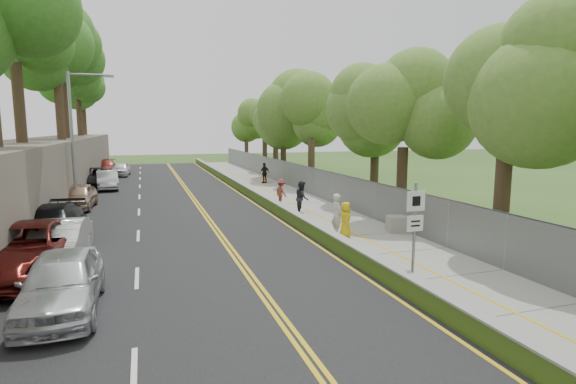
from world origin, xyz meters
TOP-DOWN VIEW (x-y plane):
  - ground at (0.00, 0.00)m, footprint 140.00×140.00m
  - road at (-5.40, 15.00)m, footprint 11.20×66.00m
  - sidewalk at (2.55, 15.00)m, footprint 4.20×66.00m
  - jersey_barrier at (0.25, 15.00)m, footprint 0.42×66.00m
  - rock_embankment at (-13.50, 15.00)m, footprint 5.00×66.00m
  - chainlink_fence at (4.65, 15.00)m, footprint 0.04×66.00m
  - trees_embankment at (-13.00, 15.00)m, footprint 6.40×66.00m
  - trees_fenceside at (7.00, 15.00)m, footprint 7.00×66.00m
  - streetlight at (-10.46, 14.00)m, footprint 2.52×0.22m
  - signpost at (1.05, -3.02)m, footprint 0.62×0.09m
  - construction_barrel at (3.30, 23.78)m, footprint 0.63×0.63m
  - concrete_block at (4.30, 3.00)m, footprint 1.28×1.08m
  - car_0 at (-9.00, -2.22)m, footprint 1.90×4.67m
  - car_1 at (-9.79, 2.38)m, footprint 1.81×4.66m
  - car_2 at (-10.60, 1.45)m, footprint 3.40×6.29m
  - car_3 at (-10.60, 5.38)m, footprint 2.63×5.63m
  - car_4 at (-10.60, 14.21)m, footprint 1.97×4.43m
  - car_5 at (-9.59, 22.95)m, footprint 1.95×4.52m
  - car_6 at (-10.60, 24.75)m, footprint 2.77×5.66m
  - car_7 at (-10.60, 36.37)m, footprint 2.00×4.90m
  - car_8 at (-9.00, 33.02)m, footprint 1.89×4.13m
  - painter_0 at (1.45, 2.78)m, footprint 0.75×0.90m
  - painter_1 at (1.30, 3.36)m, footprint 0.49×0.71m
  - painter_2 at (1.45, 8.44)m, footprint 0.92×1.06m
  - painter_3 at (1.26, 11.75)m, footprint 0.83×1.16m
  - person_far at (3.15, 22.80)m, footprint 1.13×0.81m

SIDE VIEW (x-z plane):
  - ground at x=0.00m, z-range 0.00..0.00m
  - road at x=-5.40m, z-range 0.00..0.04m
  - sidewalk at x=2.55m, z-range 0.00..0.05m
  - jersey_barrier at x=0.25m, z-range 0.00..0.60m
  - concrete_block at x=4.30m, z-range 0.05..0.79m
  - construction_barrel at x=3.30m, z-range 0.05..1.08m
  - car_8 at x=-9.00m, z-range 0.04..1.41m
  - car_7 at x=-10.60m, z-range 0.04..1.46m
  - car_5 at x=-9.59m, z-range 0.04..1.49m
  - car_4 at x=-10.60m, z-range 0.04..1.52m
  - car_1 at x=-9.79m, z-range 0.04..1.55m
  - car_6 at x=-10.60m, z-range 0.04..1.59m
  - car_0 at x=-9.00m, z-range 0.04..1.63m
  - car_3 at x=-10.60m, z-range 0.04..1.63m
  - painter_0 at x=1.45m, z-range 0.05..1.63m
  - painter_3 at x=1.26m, z-range 0.05..1.67m
  - car_2 at x=-10.60m, z-range 0.04..1.72m
  - person_far at x=3.15m, z-range 0.05..1.83m
  - painter_2 at x=1.45m, z-range 0.05..1.90m
  - painter_1 at x=1.30m, z-range 0.05..1.92m
  - chainlink_fence at x=4.65m, z-range 0.00..2.00m
  - signpost at x=1.05m, z-range 0.41..3.51m
  - rock_embankment at x=-13.50m, z-range 0.00..4.00m
  - streetlight at x=-10.46m, z-range 0.64..8.64m
  - trees_fenceside at x=7.00m, z-range 0.00..14.00m
  - trees_embankment at x=-13.00m, z-range 4.00..17.00m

